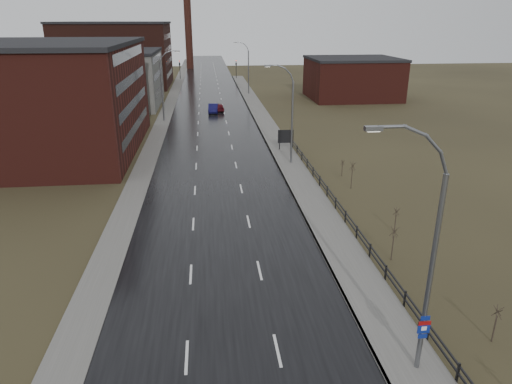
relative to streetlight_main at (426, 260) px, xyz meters
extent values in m
cube|color=black|center=(-8.47, 58.00, -6.03)|extent=(14.00, 300.00, 0.06)
cube|color=#595651|center=(0.13, 33.00, -5.97)|extent=(3.20, 180.00, 0.18)
cube|color=slate|center=(-1.39, 33.00, -5.97)|extent=(0.16, 180.00, 0.18)
cube|color=#595651|center=(-16.67, 58.00, -6.00)|extent=(2.40, 260.00, 0.12)
cube|color=#471914|center=(-29.47, 43.00, 0.44)|extent=(22.00, 28.00, 13.00)
cube|color=black|center=(-29.47, 43.00, 7.19)|extent=(22.44, 28.56, 0.50)
cube|color=black|center=(-18.49, 43.00, -3.06)|extent=(0.06, 22.40, 1.20)
cube|color=black|center=(-18.49, 43.00, -0.06)|extent=(0.06, 22.40, 1.20)
cube|color=black|center=(-18.49, 43.00, 2.94)|extent=(0.06, 22.40, 1.20)
cube|color=black|center=(-18.49, 43.00, 5.94)|extent=(0.06, 22.40, 1.20)
cube|color=slate|center=(-26.47, 76.00, -1.06)|extent=(16.00, 20.00, 10.00)
cube|color=black|center=(-26.47, 76.00, 4.19)|extent=(16.32, 20.40, 0.50)
cube|color=black|center=(-18.49, 76.00, -3.06)|extent=(0.06, 16.00, 1.20)
cube|color=black|center=(-18.49, 76.00, -0.06)|extent=(0.06, 16.00, 1.20)
cube|color=black|center=(-18.49, 76.00, 2.94)|extent=(0.06, 16.00, 1.20)
cube|color=#331611|center=(-31.47, 106.00, 1.44)|extent=(26.00, 24.00, 15.00)
cube|color=black|center=(-31.47, 106.00, 9.19)|extent=(26.52, 24.48, 0.50)
cube|color=black|center=(-18.49, 106.00, -3.06)|extent=(0.06, 19.20, 1.20)
cube|color=black|center=(-18.49, 106.00, -0.06)|extent=(0.06, 19.20, 1.20)
cube|color=black|center=(-18.49, 106.00, 2.94)|extent=(0.06, 19.20, 1.20)
cube|color=black|center=(-18.49, 106.00, 5.94)|extent=(0.06, 19.20, 1.20)
cube|color=#471914|center=(21.83, 80.00, -2.06)|extent=(18.00, 16.00, 8.00)
cube|color=black|center=(21.83, 80.00, 2.19)|extent=(18.36, 16.32, 0.50)
cylinder|color=#331611|center=(-14.47, 148.00, 8.94)|extent=(2.40, 2.40, 30.00)
cylinder|color=slate|center=(0.33, 0.00, -1.06)|extent=(0.24, 0.24, 10.00)
cylinder|color=slate|center=(0.14, 0.00, 4.40)|extent=(0.57, 0.14, 1.12)
cylinder|color=slate|center=(-0.41, 0.00, 5.22)|extent=(0.91, 0.14, 0.91)
cylinder|color=slate|center=(-1.22, 0.00, 5.76)|extent=(1.12, 0.14, 0.57)
cylinder|color=slate|center=(-2.19, 0.00, 5.95)|extent=(1.15, 0.14, 0.14)
cube|color=slate|center=(-2.94, 0.00, 5.90)|extent=(0.70, 0.28, 0.18)
cube|color=silver|center=(-2.94, 0.00, 5.80)|extent=(0.50, 0.20, 0.04)
cube|color=navy|center=(0.33, -0.12, -3.01)|extent=(0.45, 0.04, 0.22)
cube|color=navy|center=(0.33, -0.12, -3.51)|extent=(0.60, 0.04, 0.65)
cube|color=maroon|center=(0.33, -0.13, -3.28)|extent=(0.60, 0.04, 0.20)
cube|color=navy|center=(0.33, -0.12, -4.01)|extent=(0.45, 0.04, 0.22)
cube|color=silver|center=(0.33, -0.14, -3.56)|extent=(0.26, 0.02, 0.22)
cylinder|color=slate|center=(0.33, 34.00, -1.31)|extent=(0.24, 0.24, 9.50)
cylinder|color=slate|center=(0.16, 34.00, 3.84)|extent=(0.51, 0.14, 0.98)
cylinder|color=slate|center=(-0.32, 34.00, 4.56)|extent=(0.81, 0.14, 0.81)
cylinder|color=slate|center=(-1.03, 34.00, 5.04)|extent=(0.98, 0.14, 0.51)
cylinder|color=slate|center=(-1.87, 34.00, 5.20)|extent=(1.01, 0.14, 0.14)
cube|color=slate|center=(-2.56, 34.00, 5.15)|extent=(0.70, 0.28, 0.18)
cube|color=silver|center=(-2.56, 34.00, 5.05)|extent=(0.50, 0.20, 0.04)
cylinder|color=slate|center=(-16.47, 60.00, -1.31)|extent=(0.24, 0.24, 9.50)
cylinder|color=slate|center=(-16.30, 60.00, 3.84)|extent=(0.51, 0.14, 0.98)
cylinder|color=slate|center=(-15.83, 60.00, 4.56)|extent=(0.81, 0.14, 0.81)
cylinder|color=slate|center=(-15.11, 60.00, 5.04)|extent=(0.98, 0.14, 0.51)
cylinder|color=slate|center=(-14.27, 60.00, 5.20)|extent=(1.01, 0.14, 0.14)
cube|color=slate|center=(-13.59, 60.00, 5.15)|extent=(0.70, 0.28, 0.18)
cube|color=silver|center=(-13.59, 60.00, 5.05)|extent=(0.50, 0.20, 0.04)
cylinder|color=slate|center=(0.33, 88.00, -1.31)|extent=(0.24, 0.24, 9.50)
cylinder|color=slate|center=(0.16, 88.00, 3.84)|extent=(0.51, 0.14, 0.98)
cylinder|color=slate|center=(-0.32, 88.00, 4.56)|extent=(0.81, 0.14, 0.81)
cylinder|color=slate|center=(-1.03, 88.00, 5.04)|extent=(0.98, 0.14, 0.51)
cylinder|color=slate|center=(-1.87, 88.00, 5.20)|extent=(1.01, 0.14, 0.14)
cube|color=slate|center=(-2.56, 88.00, 5.15)|extent=(0.70, 0.28, 0.18)
cube|color=silver|center=(-2.56, 88.00, 5.05)|extent=(0.50, 0.20, 0.04)
cube|color=black|center=(1.83, -1.00, -5.51)|extent=(0.10, 0.10, 1.10)
cube|color=black|center=(1.83, 2.00, -5.51)|extent=(0.10, 0.10, 1.10)
cube|color=black|center=(1.83, 5.00, -5.51)|extent=(0.10, 0.10, 1.10)
cube|color=black|center=(1.83, 8.00, -5.51)|extent=(0.10, 0.10, 1.10)
cube|color=black|center=(1.83, 11.00, -5.51)|extent=(0.10, 0.10, 1.10)
cube|color=black|center=(1.83, 14.00, -5.51)|extent=(0.10, 0.10, 1.10)
cube|color=black|center=(1.83, 17.00, -5.51)|extent=(0.10, 0.10, 1.10)
cube|color=black|center=(1.83, 20.00, -5.51)|extent=(0.10, 0.10, 1.10)
cube|color=black|center=(1.83, 23.00, -5.51)|extent=(0.10, 0.10, 1.10)
cube|color=black|center=(1.83, 26.00, -5.51)|extent=(0.10, 0.10, 1.10)
cube|color=black|center=(1.83, 29.00, -5.51)|extent=(0.10, 0.10, 1.10)
cube|color=black|center=(1.83, 32.00, -5.51)|extent=(0.10, 0.10, 1.10)
cube|color=black|center=(1.83, 35.00, -5.51)|extent=(0.10, 0.10, 1.10)
cube|color=black|center=(1.83, 38.00, -5.51)|extent=(0.10, 0.10, 1.10)
cube|color=black|center=(1.83, 41.00, -5.51)|extent=(0.10, 0.10, 1.10)
cube|color=black|center=(1.83, 16.50, -5.11)|extent=(0.08, 53.00, 0.10)
cube|color=black|center=(1.83, 16.50, -5.51)|extent=(0.08, 53.00, 0.10)
cylinder|color=#382D23|center=(5.18, 1.55, -5.26)|extent=(0.08, 0.08, 1.60)
cylinder|color=#382D23|center=(5.23, 1.55, -4.22)|extent=(0.04, 0.54, 0.64)
cylinder|color=#382D23|center=(5.19, 1.59, -4.22)|extent=(0.52, 0.21, 0.64)
cylinder|color=#382D23|center=(5.14, 1.58, -4.22)|extent=(0.31, 0.46, 0.65)
cylinder|color=#382D23|center=(5.14, 1.52, -4.22)|extent=(0.31, 0.46, 0.65)
cylinder|color=#382D23|center=(5.19, 1.50, -4.22)|extent=(0.52, 0.21, 0.64)
cylinder|color=#382D23|center=(3.25, 10.53, -5.10)|extent=(0.08, 0.08, 1.91)
cylinder|color=#382D23|center=(3.30, 10.53, -3.86)|extent=(0.04, 0.64, 0.75)
cylinder|color=#382D23|center=(3.26, 10.57, -3.86)|extent=(0.61, 0.24, 0.76)
cylinder|color=#382D23|center=(3.21, 10.55, -3.86)|extent=(0.36, 0.54, 0.77)
cylinder|color=#382D23|center=(3.21, 10.50, -3.86)|extent=(0.36, 0.54, 0.77)
cylinder|color=#382D23|center=(3.26, 10.48, -3.86)|extent=(0.61, 0.24, 0.76)
cylinder|color=#382D23|center=(5.22, 14.84, -5.29)|extent=(0.08, 0.08, 1.54)
cylinder|color=#382D23|center=(5.27, 14.84, -4.29)|extent=(0.04, 0.52, 0.61)
cylinder|color=#382D23|center=(5.24, 14.89, -4.29)|extent=(0.50, 0.20, 0.62)
cylinder|color=#382D23|center=(5.18, 14.87, -4.29)|extent=(0.30, 0.44, 0.63)
cylinder|color=#382D23|center=(5.18, 14.81, -4.29)|extent=(0.30, 0.44, 0.63)
cylinder|color=#382D23|center=(5.24, 14.79, -4.29)|extent=(0.50, 0.20, 0.62)
cylinder|color=#382D23|center=(4.81, 25.00, -5.03)|extent=(0.08, 0.08, 2.06)
cylinder|color=#382D23|center=(4.86, 25.00, -3.69)|extent=(0.04, 0.69, 0.81)
cylinder|color=#382D23|center=(4.83, 25.05, -3.69)|extent=(0.65, 0.26, 0.82)
cylinder|color=#382D23|center=(4.77, 25.03, -3.69)|extent=(0.39, 0.58, 0.83)
cylinder|color=#382D23|center=(4.77, 24.97, -3.69)|extent=(0.39, 0.58, 0.83)
cylinder|color=#382D23|center=(4.83, 24.95, -3.69)|extent=(0.65, 0.26, 0.82)
cylinder|color=#382D23|center=(5.01, 28.95, -5.39)|extent=(0.08, 0.08, 1.33)
cylinder|color=#382D23|center=(5.06, 28.95, -4.53)|extent=(0.04, 0.46, 0.53)
cylinder|color=#382D23|center=(5.02, 29.00, -4.53)|extent=(0.44, 0.18, 0.54)
cylinder|color=#382D23|center=(4.97, 28.98, -4.53)|extent=(0.27, 0.39, 0.55)
cylinder|color=#382D23|center=(4.97, 28.92, -4.53)|extent=(0.27, 0.39, 0.55)
cylinder|color=#382D23|center=(5.02, 28.90, -4.53)|extent=(0.44, 0.18, 0.54)
cube|color=black|center=(-0.14, 39.80, -5.16)|extent=(0.10, 0.10, 1.80)
cube|color=black|center=(1.40, 39.80, -5.16)|extent=(0.10, 0.10, 1.80)
cube|color=silver|center=(0.63, 39.75, -4.16)|extent=(1.92, 0.08, 1.61)
cube|color=black|center=(0.63, 39.70, -4.16)|extent=(2.02, 0.04, 1.71)
cylinder|color=black|center=(-16.47, 118.00, -3.46)|extent=(0.16, 0.16, 5.20)
imported|color=black|center=(-16.47, 118.00, -1.31)|extent=(0.58, 2.73, 1.10)
sphere|color=#FF190C|center=(-16.47, 117.85, -1.01)|extent=(0.18, 0.18, 0.18)
cylinder|color=black|center=(-0.47, 118.00, -3.46)|extent=(0.16, 0.16, 5.20)
imported|color=black|center=(-0.47, 118.00, -1.31)|extent=(0.58, 2.73, 1.10)
sphere|color=#FF190C|center=(-0.47, 117.85, -1.01)|extent=(0.18, 0.18, 0.18)
imported|color=#0E0C3D|center=(-8.14, 66.49, -5.27)|extent=(1.88, 4.86, 1.58)
imported|color=#510D15|center=(-7.08, 67.93, -5.32)|extent=(2.05, 4.43, 1.47)
camera|label=1|loc=(-9.29, -16.69, 9.82)|focal=32.00mm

